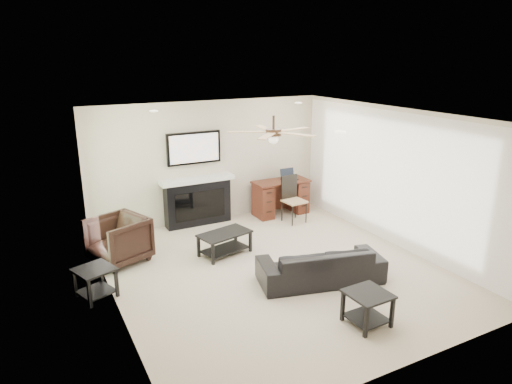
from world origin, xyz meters
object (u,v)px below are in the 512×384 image
(coffee_table, at_px, (225,243))
(fireplace_unit, at_px, (197,180))
(armchair, at_px, (118,240))
(desk, at_px, (281,197))
(sofa, at_px, (320,265))

(coffee_table, relative_size, fireplace_unit, 0.47)
(coffee_table, xyz_separation_m, fireplace_unit, (0.12, 1.61, 0.75))
(coffee_table, bearing_deg, armchair, 148.60)
(armchair, distance_m, coffee_table, 1.80)
(fireplace_unit, bearing_deg, armchair, -149.71)
(coffee_table, bearing_deg, desk, 21.64)
(armchair, bearing_deg, fireplace_unit, 99.11)
(fireplace_unit, xyz_separation_m, desk, (1.82, -0.25, -0.57))
(armchair, bearing_deg, coffee_table, 50.89)
(sofa, relative_size, armchair, 2.20)
(fireplace_unit, bearing_deg, sofa, -76.39)
(sofa, bearing_deg, coffee_table, -46.71)
(armchair, distance_m, desk, 3.74)
(coffee_table, height_order, fireplace_unit, fireplace_unit)
(sofa, bearing_deg, fireplace_unit, -62.46)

